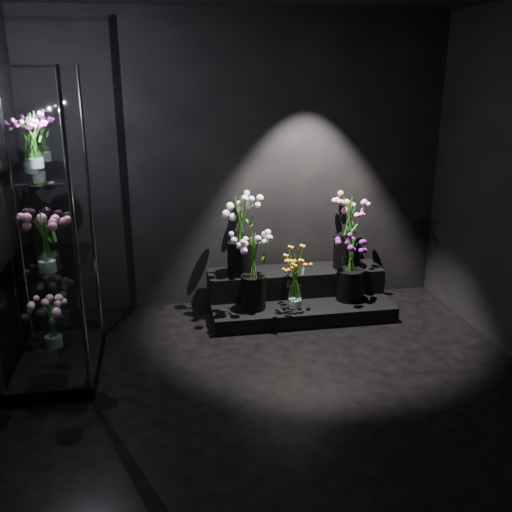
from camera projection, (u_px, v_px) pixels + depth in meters
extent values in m
plane|color=black|center=(287.00, 407.00, 4.03)|extent=(4.00, 4.00, 0.00)
plane|color=black|center=(242.00, 165.00, 5.47)|extent=(4.00, 0.00, 4.00)
plane|color=black|center=(442.00, 373.00, 1.73)|extent=(4.00, 0.00, 4.00)
cube|color=black|center=(299.00, 306.00, 5.56)|extent=(1.73, 0.77, 0.14)
cube|color=black|center=(295.00, 281.00, 5.68)|extent=(1.73, 0.38, 0.24)
cube|color=black|center=(59.00, 363.00, 4.53)|extent=(0.63, 1.05, 0.10)
cube|color=white|center=(47.00, 263.00, 4.27)|extent=(0.57, 0.99, 0.01)
cube|color=white|center=(36.00, 173.00, 4.06)|extent=(0.57, 0.99, 0.01)
cylinder|color=white|center=(295.00, 296.00, 5.31)|extent=(0.13, 0.13, 0.23)
cylinder|color=black|center=(253.00, 292.00, 5.28)|extent=(0.23, 0.23, 0.32)
cylinder|color=black|center=(350.00, 285.00, 5.49)|extent=(0.26, 0.26, 0.30)
cylinder|color=black|center=(240.00, 258.00, 5.47)|extent=(0.25, 0.25, 0.32)
cylinder|color=black|center=(347.00, 251.00, 5.65)|extent=(0.27, 0.27, 0.33)
cylinder|color=white|center=(46.00, 256.00, 4.03)|extent=(0.13, 0.13, 0.24)
cylinder|color=white|center=(35.00, 154.00, 4.19)|extent=(0.11, 0.11, 0.21)
cylinder|color=white|center=(53.00, 332.00, 4.64)|extent=(0.15, 0.15, 0.27)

